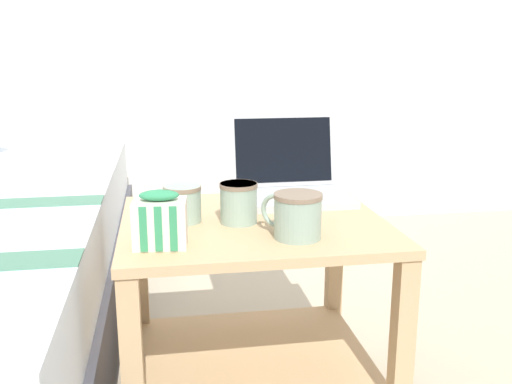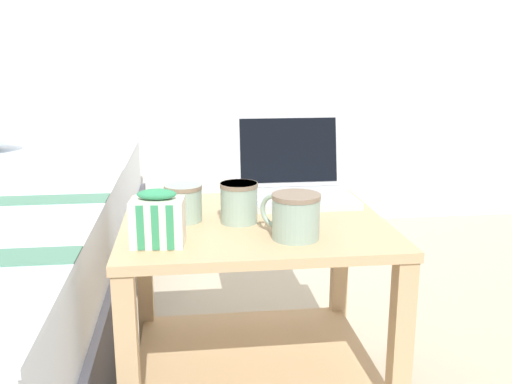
# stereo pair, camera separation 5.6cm
# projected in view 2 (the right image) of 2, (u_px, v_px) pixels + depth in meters

# --- Properties ---
(bedside_table) EXTENTS (0.64, 0.56, 0.51)m
(bedside_table) POSITION_uv_depth(u_px,v_px,m) (254.00, 287.00, 1.44)
(bedside_table) COLOR tan
(bedside_table) RESTS_ON ground_plane
(laptop) EXTENTS (0.31, 0.26, 0.22)m
(laptop) POSITION_uv_depth(u_px,v_px,m) (293.00, 182.00, 1.59)
(laptop) COLOR #B7BABC
(laptop) RESTS_ON bedside_table
(mug_front_left) EXTENTS (0.13, 0.13, 0.10)m
(mug_front_left) POSITION_uv_depth(u_px,v_px,m) (295.00, 214.00, 1.24)
(mug_front_left) COLOR #8CA593
(mug_front_left) RESTS_ON bedside_table
(mug_front_right) EXTENTS (0.13, 0.09, 0.09)m
(mug_front_right) POSITION_uv_depth(u_px,v_px,m) (182.00, 201.00, 1.37)
(mug_front_right) COLOR #8CA593
(mug_front_right) RESTS_ON bedside_table
(mug_mid_center) EXTENTS (0.09, 0.13, 0.10)m
(mug_mid_center) POSITION_uv_depth(u_px,v_px,m) (239.00, 200.00, 1.36)
(mug_mid_center) COLOR #8CA593
(mug_mid_center) RESTS_ON bedside_table
(snack_bag) EXTENTS (0.12, 0.09, 0.12)m
(snack_bag) POSITION_uv_depth(u_px,v_px,m) (158.00, 220.00, 1.20)
(snack_bag) COLOR silver
(snack_bag) RESTS_ON bedside_table
(cell_phone) EXTENTS (0.11, 0.17, 0.01)m
(cell_phone) POSITION_uv_depth(u_px,v_px,m) (174.00, 202.00, 1.53)
(cell_phone) COLOR #B7BABC
(cell_phone) RESTS_ON bedside_table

